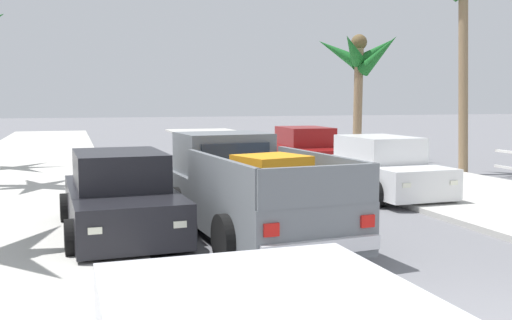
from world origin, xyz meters
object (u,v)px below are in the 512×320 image
at_px(car_right_near, 120,197).
at_px(car_left_mid, 380,169).
at_px(car_left_near, 305,151).
at_px(pickup_truck, 248,192).
at_px(palm_tree_right_fore, 360,60).

height_order(car_right_near, car_left_mid, same).
height_order(car_left_near, car_left_mid, same).
bearing_deg(car_right_near, pickup_truck, -15.43).
bearing_deg(palm_tree_right_fore, car_left_mid, -114.41).
bearing_deg(car_left_near, car_left_mid, -91.45).
bearing_deg(car_left_near, palm_tree_right_fore, 40.62).
distance_m(car_right_near, palm_tree_right_fore, 15.57).
distance_m(car_left_near, car_right_near, 10.35).
bearing_deg(pickup_truck, car_left_mid, 34.72).
bearing_deg(car_left_near, car_right_near, -131.35).
height_order(car_right_near, palm_tree_right_fore, palm_tree_right_fore).
height_order(car_left_mid, palm_tree_right_fore, palm_tree_right_fore).
bearing_deg(palm_tree_right_fore, car_left_near, -139.38).
bearing_deg(car_left_mid, pickup_truck, -145.28).
bearing_deg(car_left_mid, car_left_near, 88.55).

